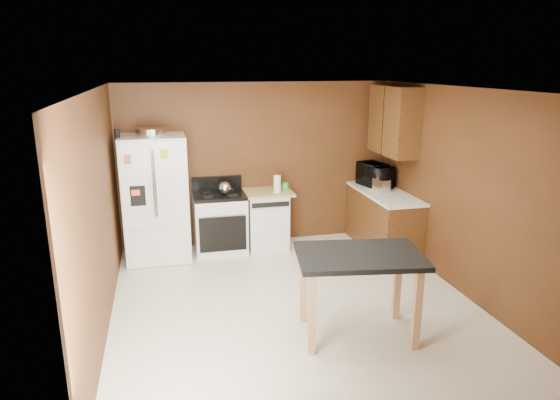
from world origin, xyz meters
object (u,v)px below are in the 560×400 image
object	(u,v)px
gas_range	(220,222)
dishwasher	(266,219)
toaster	(381,185)
refrigerator	(156,198)
microwave	(375,176)
paper_towel	(277,184)
roasting_pan	(151,132)
pen_cup	(117,133)
island	(359,266)
kettle	(225,188)
green_canister	(285,186)

from	to	relation	value
gas_range	dishwasher	xyz separation A→B (m)	(0.72, 0.02, -0.01)
toaster	refrigerator	distance (m)	3.34
dishwasher	refrigerator	bearing A→B (deg)	-177.02
microwave	paper_towel	bearing A→B (deg)	76.31
roasting_pan	toaster	xyz separation A→B (m)	(3.32, -0.33, -0.86)
microwave	dishwasher	size ratio (longest dim) A/B	0.66
pen_cup	island	size ratio (longest dim) A/B	0.08
roasting_pan	microwave	bearing A→B (deg)	-0.27
gas_range	dishwasher	distance (m)	0.72
refrigerator	pen_cup	bearing A→B (deg)	-168.14
refrigerator	gas_range	distance (m)	1.01
refrigerator	gas_range	xyz separation A→B (m)	(0.91, 0.06, -0.44)
island	dishwasher	bearing A→B (deg)	97.64
roasting_pan	toaster	distance (m)	3.45
paper_towel	refrigerator	bearing A→B (deg)	179.67
kettle	gas_range	distance (m)	0.54
toaster	paper_towel	bearing A→B (deg)	154.94
green_canister	microwave	distance (m)	1.42
kettle	island	size ratio (longest dim) A/B	0.14
toaster	island	size ratio (longest dim) A/B	0.18
gas_range	island	size ratio (longest dim) A/B	0.80
kettle	toaster	world-z (taller)	kettle
green_canister	toaster	distance (m)	1.45
roasting_pan	green_canister	xyz separation A→B (m)	(1.94, 0.13, -0.91)
green_canister	refrigerator	size ratio (longest dim) A/B	0.06
roasting_pan	dishwasher	bearing A→B (deg)	3.30
toaster	pen_cup	bearing A→B (deg)	163.30
toaster	dishwasher	bearing A→B (deg)	152.92
dishwasher	pen_cup	bearing A→B (deg)	-175.08
pen_cup	island	world-z (taller)	pen_cup
dishwasher	island	xyz separation A→B (m)	(0.38, -2.80, 0.32)
kettle	pen_cup	bearing A→B (deg)	-176.37
roasting_pan	island	xyz separation A→B (m)	(2.01, -2.70, -1.08)
roasting_pan	dishwasher	world-z (taller)	roasting_pan
gas_range	toaster	bearing A→B (deg)	-9.44
microwave	kettle	bearing A→B (deg)	76.31
roasting_pan	gas_range	distance (m)	1.67
dishwasher	island	size ratio (longest dim) A/B	0.65
roasting_pan	refrigerator	size ratio (longest dim) A/B	0.23
gas_range	island	world-z (taller)	gas_range
kettle	dishwasher	bearing A→B (deg)	7.80
microwave	green_canister	bearing A→B (deg)	71.00
paper_towel	refrigerator	xyz separation A→B (m)	(-1.78, 0.01, -0.12)
kettle	microwave	distance (m)	2.36
gas_range	kettle	bearing A→B (deg)	-38.14
refrigerator	roasting_pan	bearing A→B (deg)	-108.39
pen_cup	refrigerator	bearing A→B (deg)	11.86
pen_cup	toaster	size ratio (longest dim) A/B	0.45
pen_cup	dishwasher	size ratio (longest dim) A/B	0.13
green_canister	island	size ratio (longest dim) A/B	0.08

